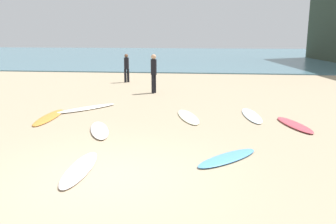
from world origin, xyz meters
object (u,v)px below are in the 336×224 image
Objects in this scene: surfboard_2 at (294,125)px; surfboard_4 at (188,117)px; surfboard_0 at (99,130)px; surfboard_1 at (80,169)px; surfboard_7 at (252,115)px; beachgoer_mid at (154,71)px; surfboard_8 at (87,108)px; surfboard_5 at (49,117)px; surfboard_6 at (228,158)px; beachgoer_near at (127,67)px.

surfboard_2 is 0.90× the size of surfboard_4.
surfboard_0 is 0.89× the size of surfboard_4.
surfboard_1 is 0.90× the size of surfboard_7.
beachgoer_mid is (0.12, 9.90, 1.02)m from surfboard_1.
surfboard_5 is at bearing 101.31° from surfboard_8.
surfboard_5 is at bearing 163.15° from surfboard_2.
surfboard_4 is 1.20× the size of surfboard_6.
surfboard_2 is (5.41, 4.26, 0.01)m from surfboard_1.
beachgoer_mid is (2.14, -3.59, 0.14)m from beachgoer_near.
surfboard_6 is (3.65, -1.99, -0.01)m from surfboard_0.
beachgoer_near is (0.68, 9.04, 0.89)m from surfboard_5.
beachgoer_near is (-7.44, 9.23, 0.87)m from surfboard_2.
beachgoer_near reaches higher than surfboard_1.
surfboard_4 is at bearing -31.24° from surfboard_6.
surfboard_0 is 3.24m from surfboard_4.
surfboard_2 reaches higher than surfboard_7.
surfboard_4 is at bearing 5.51° from surfboard_7.
surfboard_1 is at bearing 147.73° from surfboard_8.
beachgoer_mid reaches higher than surfboard_4.
beachgoer_mid is (-4.12, 4.47, 1.02)m from surfboard_7.
surfboard_8 is (-7.29, 1.68, -0.00)m from surfboard_2.
surfboard_1 is 3.33m from surfboard_6.
beachgoer_near is (-1.54, 10.49, 0.88)m from surfboard_0.
surfboard_5 is at bearing -8.59° from surfboard_4.
surfboard_2 is at bearing -120.31° from beachgoer_mid.
beachgoer_near reaches higher than surfboard_2.
surfboard_4 is at bearing -141.93° from beachgoer_mid.
surfboard_6 is at bearing 131.00° from surfboard_0.
beachgoer_mid is at bearing -107.35° from beachgoer_near.
surfboard_1 is 0.92× the size of surfboard_4.
beachgoer_near is at bearing -102.11° from surfboard_0.
surfboard_8 is (0.82, 1.49, 0.01)m from surfboard_5.
surfboard_2 is 8.12m from surfboard_5.
surfboard_5 is (-4.74, -0.58, -0.00)m from surfboard_4.
surfboard_7 is at bearing -60.54° from surfboard_6.
beachgoer_near is 0.89× the size of beachgoer_mid.
surfboard_6 is 1.15× the size of beachgoer_near.
surfboard_2 reaches higher than surfboard_0.
surfboard_4 is at bearing -152.94° from surfboard_8.
surfboard_0 is 2.65m from surfboard_5.
surfboard_5 is 7.01m from surfboard_7.
surfboard_4 reaches higher than surfboard_5.
surfboard_7 is at bearing -120.77° from beachgoer_mid.
beachgoer_near is at bearing 95.97° from surfboard_1.
beachgoer_near reaches higher than surfboard_7.
surfboard_4 is 4.03m from surfboard_8.
surfboard_8 is at bearing -1.18° from surfboard_6.
beachgoer_near is at bearing -24.34° from surfboard_6.
beachgoer_mid is at bearing -115.46° from surfboard_0.
beachgoer_mid reaches higher than beachgoer_near.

